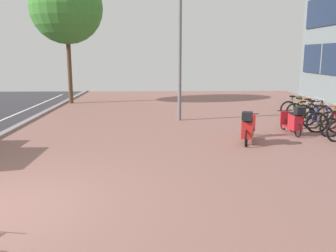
{
  "coord_description": "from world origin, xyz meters",
  "views": [
    {
      "loc": [
        2.76,
        -5.93,
        2.63
      ],
      "look_at": [
        2.96,
        1.46,
        1.15
      ],
      "focal_mm": 38.5,
      "sensor_mm": 36.0,
      "label": 1
    }
  ],
  "objects": [
    {
      "name": "scooter_mid",
      "position": [
        7.23,
        5.65,
        0.45
      ],
      "size": [
        0.52,
        1.64,
        1.01
      ],
      "color": "black",
      "rests_on": "ground"
    },
    {
      "name": "bicycle_rack_10",
      "position": [
        8.62,
        9.15,
        0.34
      ],
      "size": [
        1.36,
        0.48,
        0.97
      ],
      "color": "black",
      "rests_on": "ground"
    },
    {
      "name": "bicycle_rack_09",
      "position": [
        8.68,
        8.5,
        0.34
      ],
      "size": [
        1.33,
        0.48,
        0.96
      ],
      "color": "black",
      "rests_on": "ground"
    },
    {
      "name": "bicycle_rack_08",
      "position": [
        8.75,
        7.85,
        0.35
      ],
      "size": [
        1.37,
        0.48,
        1.01
      ],
      "color": "black",
      "rests_on": "ground"
    },
    {
      "name": "ground",
      "position": [
        1.43,
        0.0,
        -0.02
      ],
      "size": [
        21.0,
        40.0,
        0.13
      ],
      "color": "#27222B"
    },
    {
      "name": "lamp_post",
      "position": [
        3.61,
        8.39,
        3.61
      ],
      "size": [
        0.2,
        0.52,
        6.56
      ],
      "color": "slate",
      "rests_on": "ground"
    },
    {
      "name": "bicycle_rack_06",
      "position": [
        8.54,
        6.55,
        0.33
      ],
      "size": [
        1.24,
        0.47,
        0.93
      ],
      "color": "black",
      "rests_on": "ground"
    },
    {
      "name": "scooter_near",
      "position": [
        5.43,
        4.53,
        0.46
      ],
      "size": [
        0.86,
        1.77,
        1.04
      ],
      "color": "black",
      "rests_on": "ground"
    },
    {
      "name": "bicycle_rack_05",
      "position": [
        8.49,
        5.9,
        0.36
      ],
      "size": [
        1.41,
        0.48,
        1.02
      ],
      "color": "black",
      "rests_on": "ground"
    },
    {
      "name": "street_tree",
      "position": [
        -1.99,
        13.69,
        5.0
      ],
      "size": [
        3.77,
        3.77,
        6.9
      ],
      "color": "brown",
      "rests_on": "ground"
    },
    {
      "name": "bicycle_rack_07",
      "position": [
        8.65,
        7.2,
        0.36
      ],
      "size": [
        1.42,
        0.48,
        1.02
      ],
      "color": "black",
      "rests_on": "ground"
    }
  ]
}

